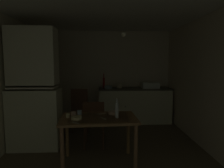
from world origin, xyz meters
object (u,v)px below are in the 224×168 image
(mixing_bowl_counter, at_px, (108,87))
(serving_bowl_wide, at_px, (113,113))
(sink_basin, at_px, (150,85))
(glass_bottle, at_px, (117,110))
(teacup_mint, at_px, (79,112))
(dining_table, at_px, (99,124))
(hutch_cabinet, at_px, (35,93))
(chair_by_counter, at_px, (81,109))
(chair_far_side, at_px, (94,122))
(hand_pump, at_px, (104,82))

(mixing_bowl_counter, height_order, serving_bowl_wide, mixing_bowl_counter)
(sink_basin, distance_m, glass_bottle, 2.43)
(teacup_mint, bearing_deg, serving_bowl_wide, -0.64)
(dining_table, xyz_separation_m, teacup_mint, (-0.32, 0.18, 0.14))
(hutch_cabinet, relative_size, chair_by_counter, 2.18)
(dining_table, height_order, chair_by_counter, chair_by_counter)
(chair_far_side, bearing_deg, chair_by_counter, 111.48)
(serving_bowl_wide, height_order, glass_bottle, glass_bottle)
(chair_far_side, bearing_deg, serving_bowl_wide, -50.59)
(hand_pump, xyz_separation_m, mixing_bowl_counter, (0.12, -0.10, -0.13))
(dining_table, xyz_separation_m, serving_bowl_wide, (0.24, 0.18, 0.12))
(sink_basin, height_order, glass_bottle, sink_basin)
(hutch_cabinet, relative_size, hand_pump, 5.64)
(mixing_bowl_counter, xyz_separation_m, chair_far_side, (-0.31, -1.52, -0.46))
(mixing_bowl_counter, relative_size, serving_bowl_wide, 1.23)
(sink_basin, relative_size, mixing_bowl_counter, 2.12)
(chair_by_counter, relative_size, glass_bottle, 3.45)
(dining_table, xyz_separation_m, glass_bottle, (0.28, -0.04, 0.22))
(serving_bowl_wide, relative_size, glass_bottle, 0.58)
(hand_pump, distance_m, chair_by_counter, 1.08)
(sink_basin, xyz_separation_m, hand_pump, (-1.22, 0.05, 0.09))
(glass_bottle, bearing_deg, dining_table, 172.47)
(serving_bowl_wide, bearing_deg, chair_far_side, 129.41)
(hand_pump, xyz_separation_m, chair_far_side, (-0.19, -1.62, -0.59))
(hutch_cabinet, relative_size, chair_far_side, 2.48)
(dining_table, height_order, glass_bottle, glass_bottle)
(mixing_bowl_counter, bearing_deg, teacup_mint, -105.39)
(mixing_bowl_counter, relative_size, chair_far_side, 0.23)
(dining_table, relative_size, glass_bottle, 4.12)
(mixing_bowl_counter, relative_size, chair_by_counter, 0.21)
(sink_basin, height_order, chair_by_counter, sink_basin)
(chair_far_side, height_order, chair_by_counter, chair_by_counter)
(hand_pump, bearing_deg, teacup_mint, -101.54)
(hand_pump, height_order, mixing_bowl_counter, hand_pump)
(hand_pump, bearing_deg, sink_basin, -2.12)
(hutch_cabinet, distance_m, dining_table, 1.41)
(sink_basin, bearing_deg, glass_bottle, -115.42)
(hutch_cabinet, relative_size, teacup_mint, 28.83)
(hand_pump, xyz_separation_m, dining_table, (-0.10, -2.20, -0.44))
(dining_table, xyz_separation_m, chair_far_side, (-0.10, 0.58, -0.16))
(hutch_cabinet, height_order, hand_pump, hutch_cabinet)
(hand_pump, bearing_deg, hutch_cabinet, -129.56)
(hutch_cabinet, xyz_separation_m, chair_by_counter, (0.75, 0.79, -0.51))
(sink_basin, relative_size, teacup_mint, 5.77)
(dining_table, bearing_deg, chair_by_counter, 106.78)
(teacup_mint, bearing_deg, hutch_cabinet, 151.50)
(sink_basin, bearing_deg, hand_pump, 177.88)
(sink_basin, xyz_separation_m, serving_bowl_wide, (-1.08, -1.98, -0.22))
(hutch_cabinet, xyz_separation_m, teacup_mint, (0.87, -0.47, -0.25))
(sink_basin, xyz_separation_m, mixing_bowl_counter, (-1.11, -0.05, -0.04))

